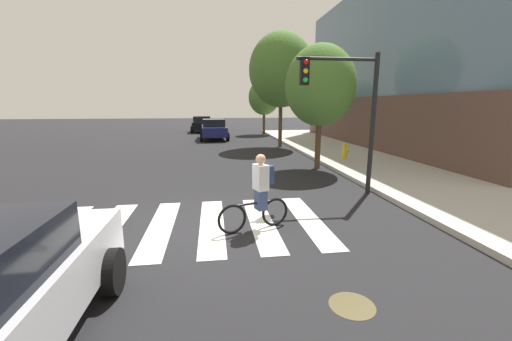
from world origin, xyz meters
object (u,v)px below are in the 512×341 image
at_px(sedan_mid, 214,129).
at_px(street_tree_near, 320,86).
at_px(traffic_light_near, 348,100).
at_px(sedan_far, 202,124).
at_px(cyclist, 259,192).
at_px(manhole_cover, 352,305).
at_px(fire_hydrant, 345,151).
at_px(street_tree_mid, 281,70).
at_px(street_tree_far, 264,97).

xyz_separation_m(sedan_mid, street_tree_near, (4.39, -12.45, 2.67)).
distance_m(sedan_mid, traffic_light_near, 17.06).
distance_m(sedan_far, cyclist, 26.35).
height_order(manhole_cover, street_tree_near, street_tree_near).
bearing_deg(sedan_far, cyclist, -85.61).
distance_m(manhole_cover, traffic_light_near, 6.37).
xyz_separation_m(fire_hydrant, street_tree_mid, (-1.87, 6.03, 4.34)).
relative_size(manhole_cover, cyclist, 0.38).
distance_m(sedan_far, fire_hydrant, 19.98).
bearing_deg(manhole_cover, street_tree_mid, 81.28).
relative_size(manhole_cover, street_tree_far, 0.13).
bearing_deg(manhole_cover, traffic_light_near, 68.37).
height_order(cyclist, street_tree_near, street_tree_near).
xyz_separation_m(sedan_mid, fire_hydrant, (6.17, -11.20, -0.30)).
height_order(sedan_far, fire_hydrant, sedan_far).
relative_size(street_tree_near, street_tree_mid, 0.72).
bearing_deg(street_tree_mid, sedan_mid, 129.77).
height_order(cyclist, fire_hydrant, cyclist).
distance_m(manhole_cover, street_tree_near, 10.32).
distance_m(manhole_cover, street_tree_mid, 17.51).
bearing_deg(fire_hydrant, traffic_light_near, -113.67).
relative_size(sedan_far, traffic_light_near, 1.10).
relative_size(sedan_mid, street_tree_near, 0.91).
bearing_deg(street_tree_far, manhole_cover, -96.54).
relative_size(sedan_mid, sedan_far, 1.02).
distance_m(sedan_mid, sedan_far, 7.48).
relative_size(sedan_far, street_tree_mid, 0.64).
bearing_deg(traffic_light_near, manhole_cover, -111.63).
relative_size(street_tree_mid, street_tree_far, 1.43).
height_order(manhole_cover, sedan_far, sedan_far).
xyz_separation_m(cyclist, fire_hydrant, (5.29, 7.68, -0.31)).
bearing_deg(sedan_far, traffic_light_near, -78.21).
bearing_deg(manhole_cover, sedan_far, 95.65).
height_order(sedan_far, street_tree_near, street_tree_near).
xyz_separation_m(sedan_mid, street_tree_mid, (4.30, -5.17, 4.04)).
bearing_deg(sedan_far, street_tree_near, -74.42).
height_order(cyclist, street_tree_mid, street_tree_mid).
height_order(fire_hydrant, street_tree_near, street_tree_near).
relative_size(manhole_cover, traffic_light_near, 0.15).
distance_m(traffic_light_near, street_tree_mid, 11.52).
distance_m(cyclist, street_tree_mid, 14.69).
relative_size(manhole_cover, street_tree_mid, 0.09).
xyz_separation_m(traffic_light_near, street_tree_far, (0.83, 20.28, 0.55)).
height_order(traffic_light_near, fire_hydrant, traffic_light_near).
bearing_deg(sedan_mid, cyclist, -87.33).
distance_m(fire_hydrant, street_tree_far, 15.33).
xyz_separation_m(sedan_mid, cyclist, (0.88, -18.88, 0.01)).
bearing_deg(sedan_far, manhole_cover, -84.35).
relative_size(sedan_mid, street_tree_mid, 0.66).
bearing_deg(sedan_mid, sedan_far, 98.74).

